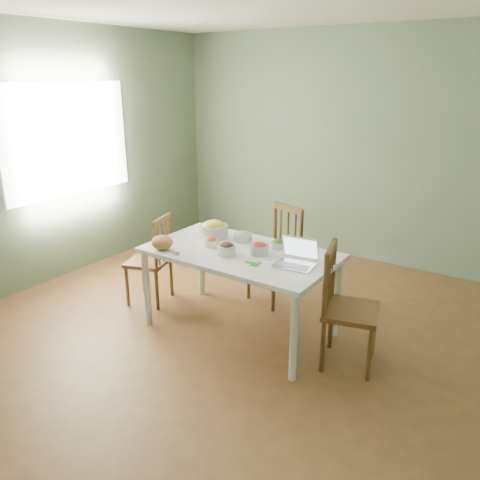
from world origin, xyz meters
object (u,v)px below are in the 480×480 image
Objects in this scene: chair_far at (274,255)px; bowl_squash at (214,229)px; dining_table at (240,291)px; bread_boule at (162,242)px; laptop at (294,254)px; chair_left at (148,259)px; chair_right at (351,308)px.

chair_far is 3.63× the size of bowl_squash.
dining_table is 0.64m from bowl_squash.
dining_table is at bearing 29.57° from bread_boule.
bowl_squash is at bearing 159.84° from laptop.
laptop is (1.62, -0.02, 0.41)m from chair_left.
bread_boule is at bearing 88.43° from chair_right.
chair_far is at bearing 56.45° from bowl_squash.
laptop is at bearing 85.69° from chair_right.
bread_boule is at bearing -173.06° from laptop.
bread_boule is at bearing -150.43° from dining_table.
chair_right reaches higher than bowl_squash.
chair_far is 1.24m from chair_left.
chair_right is at bearing -14.90° from chair_far.
chair_right is at bearing 2.62° from dining_table.
chair_right reaches higher than chair_left.
chair_left is at bearing -128.68° from chair_far.
bread_boule is 0.53m from bowl_squash.
bread_boule is at bearing -108.67° from bowl_squash.
chair_right reaches higher than bread_boule.
chair_left is 4.84× the size of bread_boule.
bowl_squash is 0.87× the size of laptop.
chair_far is 1.08× the size of chair_left.
bowl_squash is at bearing 71.33° from bread_boule.
dining_table is 0.70m from chair_far.
chair_far is at bearing 43.84° from chair_right.
laptop is (1.12, 0.29, 0.04)m from bread_boule.
chair_far is at bearing 122.06° from laptop.
chair_far is at bearing 106.93° from chair_left.
chair_left is at bearing -178.95° from dining_table.
dining_table is 0.80m from bread_boule.
chair_right is at bearing 3.09° from laptop.
bowl_squash reaches higher than dining_table.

